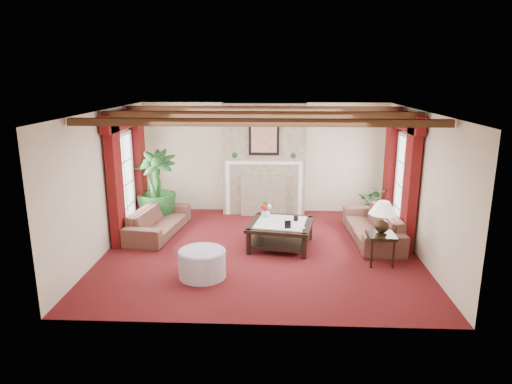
{
  "coord_description": "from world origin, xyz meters",
  "views": [
    {
      "loc": [
        0.28,
        -8.38,
        3.35
      ],
      "look_at": [
        -0.1,
        0.4,
        1.08
      ],
      "focal_mm": 32.0,
      "sensor_mm": 36.0,
      "label": 1
    }
  ],
  "objects_px": {
    "potted_palm": "(157,203)",
    "coffee_table": "(281,235)",
    "sofa_left": "(158,216)",
    "sofa_right": "(373,221)",
    "ottoman": "(202,264)",
    "side_table": "(380,249)"
  },
  "relations": [
    {
      "from": "coffee_table",
      "to": "ottoman",
      "type": "height_order",
      "value": "coffee_table"
    },
    {
      "from": "ottoman",
      "to": "sofa_right",
      "type": "bearing_deg",
      "value": 30.66
    },
    {
      "from": "sofa_left",
      "to": "ottoman",
      "type": "xyz_separation_m",
      "value": [
        1.28,
        -2.11,
        -0.16
      ]
    },
    {
      "from": "potted_palm",
      "to": "coffee_table",
      "type": "relative_size",
      "value": 1.37
    },
    {
      "from": "sofa_left",
      "to": "ottoman",
      "type": "relative_size",
      "value": 2.6
    },
    {
      "from": "potted_palm",
      "to": "ottoman",
      "type": "distance_m",
      "value": 3.29
    },
    {
      "from": "sofa_right",
      "to": "coffee_table",
      "type": "bearing_deg",
      "value": -79.21
    },
    {
      "from": "sofa_right",
      "to": "ottoman",
      "type": "relative_size",
      "value": 2.73
    },
    {
      "from": "coffee_table",
      "to": "side_table",
      "type": "height_order",
      "value": "side_table"
    },
    {
      "from": "sofa_left",
      "to": "potted_palm",
      "type": "relative_size",
      "value": 1.24
    },
    {
      "from": "potted_palm",
      "to": "coffee_table",
      "type": "xyz_separation_m",
      "value": [
        2.86,
        -1.44,
        -0.22
      ]
    },
    {
      "from": "potted_palm",
      "to": "sofa_right",
      "type": "bearing_deg",
      "value": -11.69
    },
    {
      "from": "sofa_right",
      "to": "ottoman",
      "type": "bearing_deg",
      "value": -61.88
    },
    {
      "from": "potted_palm",
      "to": "coffee_table",
      "type": "distance_m",
      "value": 3.21
    },
    {
      "from": "sofa_right",
      "to": "ottoman",
      "type": "xyz_separation_m",
      "value": [
        -3.25,
        -1.93,
        -0.19
      ]
    },
    {
      "from": "potted_palm",
      "to": "coffee_table",
      "type": "bearing_deg",
      "value": -26.71
    },
    {
      "from": "side_table",
      "to": "ottoman",
      "type": "height_order",
      "value": "side_table"
    },
    {
      "from": "sofa_left",
      "to": "sofa_right",
      "type": "relative_size",
      "value": 0.95
    },
    {
      "from": "potted_palm",
      "to": "sofa_left",
      "type": "bearing_deg",
      "value": -73.72
    },
    {
      "from": "side_table",
      "to": "ottoman",
      "type": "distance_m",
      "value": 3.22
    },
    {
      "from": "potted_palm",
      "to": "ottoman",
      "type": "relative_size",
      "value": 2.1
    },
    {
      "from": "sofa_left",
      "to": "sofa_right",
      "type": "height_order",
      "value": "sofa_right"
    }
  ]
}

